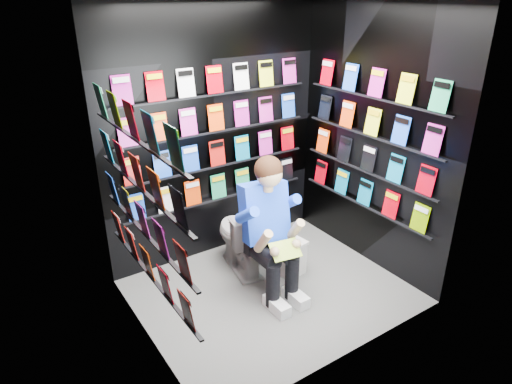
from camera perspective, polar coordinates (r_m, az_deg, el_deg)
floor at (r=4.47m, az=1.87°, el=-12.31°), size 2.40×2.40×0.00m
wall_back at (r=4.65m, az=-5.13°, el=7.07°), size 2.40×0.04×2.60m
wall_front at (r=3.16m, az=12.77°, el=-1.96°), size 2.40×0.04×2.60m
wall_left at (r=3.34m, az=-14.83°, el=-0.69°), size 0.04×2.00×2.60m
wall_right at (r=4.62m, az=14.39°, el=6.28°), size 0.04×2.00×2.60m
comics_back at (r=4.62m, az=-4.95°, el=7.04°), size 2.10×0.06×1.37m
comics_left at (r=3.35m, az=-14.36°, el=-0.49°), size 0.06×1.70×1.37m
comics_right at (r=4.59m, az=14.14°, el=6.28°), size 0.06×1.70×1.37m
toilet at (r=4.62m, az=-1.86°, el=-5.57°), size 0.55×0.81×0.73m
longbox at (r=4.72m, az=3.39°, el=-7.76°), size 0.30×0.47×0.33m
longbox_lid at (r=4.63m, az=3.44°, el=-5.85°), size 0.32×0.49×0.03m
reader at (r=4.14m, az=0.85°, el=-2.60°), size 0.69×0.90×1.50m
held_comic at (r=4.00m, az=3.70°, el=-7.23°), size 0.29×0.20×0.11m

